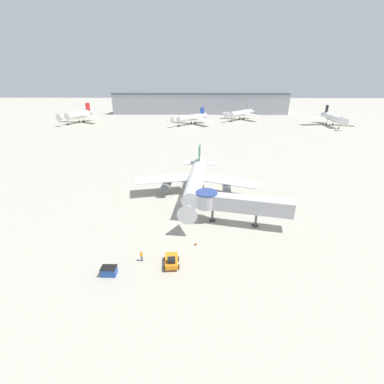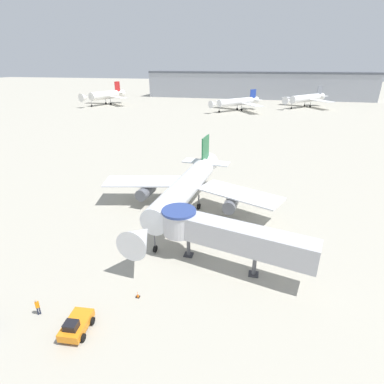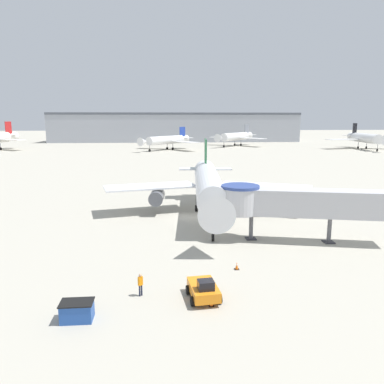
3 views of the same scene
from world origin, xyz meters
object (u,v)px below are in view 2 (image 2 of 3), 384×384
Objects in this scene: pushback_tug_orange at (76,325)px; traffic_cone_apron_front at (74,340)px; background_jet_blue_tail at (237,102)px; background_jet_gray_tail at (306,98)px; main_airplane at (185,189)px; background_jet_red_tail at (105,95)px; jet_bridge at (223,233)px; ground_crew_marshaller at (38,306)px; traffic_cone_near_nose at (138,295)px.

traffic_cone_apron_front is (0.43, -1.08, -0.46)m from pushback_tug_orange.
background_jet_gray_tail reaches higher than background_jet_blue_tail.
main_airplane is at bearing -47.41° from background_jet_blue_tail.
background_jet_red_tail reaches higher than pushback_tug_orange.
main_airplane is at bearing 135.33° from jet_bridge.
main_airplane reaches higher than pushback_tug_orange.
ground_crew_marshaller is at bearing 158.35° from traffic_cone_apron_front.
background_jet_blue_tail is at bearing 90.11° from traffic_cone_apron_front.
background_jet_red_tail is 73.75m from background_jet_blue_tail.
main_airplane is 46.07× the size of traffic_cone_near_nose.
background_jet_blue_tail is (0.16, 135.60, 3.49)m from pushback_tug_orange.
pushback_tug_orange is at bearing -124.07° from traffic_cone_near_nose.
pushback_tug_orange reaches higher than traffic_cone_near_nose.
main_airplane is at bearing -36.97° from background_jet_red_tail.
background_jet_red_tail is (-84.39, 128.43, 0.92)m from jet_bridge.
traffic_cone_near_nose is at bearing -61.86° from background_jet_gray_tail.
pushback_tug_orange is at bearing 111.51° from traffic_cone_apron_front.
jet_bridge is 146.16m from background_jet_gray_tail.
jet_bridge is at bearing 179.14° from ground_crew_marshaller.
jet_bridge is 19.69m from ground_crew_marshaller.
ground_crew_marshaller is 134.80m from background_jet_blue_tail.
background_jet_blue_tail reaches higher than pushback_tug_orange.
jet_bridge is 153.67m from background_jet_red_tail.
jet_bridge is 16.99m from pushback_tug_orange.
ground_crew_marshaller is at bearing -51.16° from background_jet_blue_tail.
ground_crew_marshaller is at bearing -64.40° from background_jet_gray_tail.
main_airplane is 135.90m from background_jet_gray_tail.
pushback_tug_orange is (-3.49, -24.37, -3.39)m from main_airplane.
main_airplane is 19.52m from traffic_cone_near_nose.
traffic_cone_apron_front is at bearing -49.01° from background_jet_blue_tail.
jet_bridge is at bearing -44.10° from background_jet_blue_tail.
ground_crew_marshaller is (-4.62, 0.92, 0.25)m from pushback_tug_orange.
main_airplane is 25.92m from traffic_cone_apron_front.
main_airplane reaches higher than jet_bridge.
background_jet_blue_tail is at bearing -129.34° from ground_crew_marshaller.
jet_bridge is at bearing -37.08° from background_jet_red_tail.
background_jet_red_tail is 1.11× the size of background_jet_blue_tail.
ground_crew_marshaller is at bearing 162.76° from pushback_tug_orange.
jet_bridge is at bearing -52.98° from main_airplane.
traffic_cone_near_nose is 0.38× the size of ground_crew_marshaller.
background_jet_gray_tail is at bearing 78.55° from traffic_cone_near_nose.
main_airplane is 14.08m from jet_bridge.
background_jet_gray_tail reaches higher than traffic_cone_near_nose.
jet_bridge reaches higher than ground_crew_marshaller.
background_jet_gray_tail is at bearing 93.98° from jet_bridge.
background_jet_gray_tail is (34.24, 156.75, 3.86)m from pushback_tug_orange.
background_jet_gray_tail is (33.81, 157.83, 4.31)m from traffic_cone_apron_front.
traffic_cone_apron_front is at bearing -92.05° from main_airplane.
jet_bridge is 10.13× the size of ground_crew_marshaller.
background_jet_red_tail is (-73.82, 141.96, 4.92)m from traffic_cone_apron_front.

